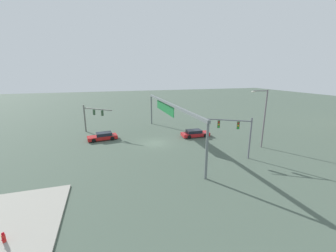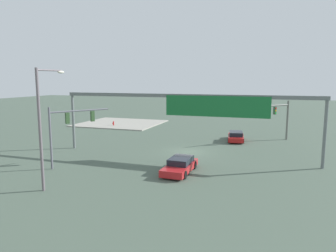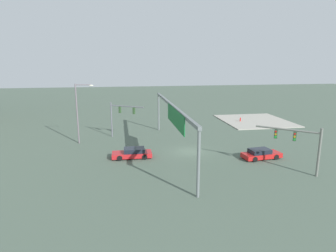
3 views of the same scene
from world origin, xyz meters
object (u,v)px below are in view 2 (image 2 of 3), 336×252
at_px(traffic_signal_opposite_side, 69,124).
at_px(sedan_car_waiting_far, 180,165).
at_px(traffic_signal_near_corner, 278,114).
at_px(streetlamp_curved_arm, 43,121).
at_px(fire_hydrant_on_curb, 113,123).
at_px(sedan_car_approaching, 236,136).

bearing_deg(traffic_signal_opposite_side, sedan_car_waiting_far, -51.36).
bearing_deg(traffic_signal_near_corner, traffic_signal_opposite_side, -2.42).
bearing_deg(streetlamp_curved_arm, sedan_car_waiting_far, -40.83).
bearing_deg(fire_hydrant_on_curb, sedan_car_approaching, 163.39).
bearing_deg(sedan_car_approaching, traffic_signal_near_corner, -77.96).
bearing_deg(sedan_car_waiting_far, fire_hydrant_on_curb, -138.87).
bearing_deg(sedan_car_waiting_far, streetlamp_curved_arm, -46.72).
xyz_separation_m(traffic_signal_near_corner, fire_hydrant_on_curb, (25.54, -4.49, -2.96)).
bearing_deg(traffic_signal_opposite_side, sedan_car_approaching, -6.17).
distance_m(streetlamp_curved_arm, sedan_car_waiting_far, 11.21).
distance_m(traffic_signal_near_corner, fire_hydrant_on_curb, 26.10).
bearing_deg(fire_hydrant_on_curb, sedan_car_waiting_far, 130.01).
bearing_deg(traffic_signal_near_corner, fire_hydrant_on_curb, -58.30).
bearing_deg(streetlamp_curved_arm, traffic_signal_opposite_side, 27.71).
bearing_deg(traffic_signal_opposite_side, streetlamp_curved_arm, -127.82).
distance_m(streetlamp_curved_arm, fire_hydrant_on_curb, 30.36).
distance_m(traffic_signal_opposite_side, sedan_car_approaching, 20.92).
distance_m(traffic_signal_near_corner, sedan_car_approaching, 5.89).
xyz_separation_m(streetlamp_curved_arm, fire_hydrant_on_curb, (10.21, -28.26, -4.38)).
xyz_separation_m(traffic_signal_near_corner, traffic_signal_opposite_side, (17.49, 18.05, 0.33)).
relative_size(traffic_signal_near_corner, fire_hydrant_on_curb, 7.05).
relative_size(streetlamp_curved_arm, sedan_car_waiting_far, 1.76).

